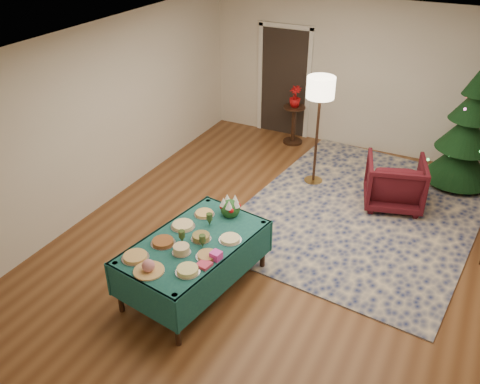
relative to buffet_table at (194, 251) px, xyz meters
The scene contains 25 objects.
room_shell 1.73m from the buffet_table, 62.58° to the left, with size 7.00×7.00×7.00m.
doorway 4.96m from the buffet_table, 100.45° to the left, with size 1.08×0.04×2.16m.
rug 3.00m from the buffet_table, 62.65° to the left, with size 3.20×4.20×0.02m, color #14204D.
buffet_table is the anchor object (origin of this frame).
platter_0 0.71m from the buffet_table, 125.96° to the right, with size 0.31×0.31×0.04m.
platter_1 0.72m from the buffet_table, 101.31° to the right, with size 0.34×0.34×0.15m.
platter_2 0.58m from the buffet_table, 64.94° to the right, with size 0.27×0.27×0.06m.
platter_3 0.38m from the buffet_table, 145.44° to the right, with size 0.29×0.29×0.05m.
platter_4 0.31m from the buffet_table, 90.85° to the right, with size 0.21×0.21×0.09m.
platter_5 0.38m from the buffet_table, 31.97° to the right, with size 0.26×0.26×0.04m.
platter_6 0.37m from the buffet_table, 143.89° to the left, with size 0.30×0.30×0.05m.
platter_7 0.19m from the buffet_table, 50.11° to the left, with size 0.24×0.24×0.07m.
platter_8 0.45m from the buffet_table, 29.48° to the left, with size 0.27×0.27×0.04m.
platter_9 0.59m from the buffet_table, 107.65° to the left, with size 0.26×0.26×0.04m.
goblet_0 0.44m from the buffet_table, 89.79° to the left, with size 0.07×0.07×0.16m.
goblet_1 0.28m from the buffet_table, 17.89° to the right, with size 0.07×0.07×0.16m.
goblet_2 0.26m from the buffet_table, 142.53° to the right, with size 0.07×0.07×0.16m.
napkin_stack 0.50m from the buffet_table, 44.59° to the right, with size 0.14×0.14×0.04m, color #D13A5D.
gift_box 0.47m from the buffet_table, 23.40° to the right, with size 0.11×0.11×0.09m, color #EA41BE.
centerpiece 0.74m from the buffet_table, 79.91° to the left, with size 0.25×0.25×0.29m.
armchair 3.47m from the buffet_table, 60.59° to the left, with size 0.84×0.79×0.86m, color #470F16.
floor_lamp 3.35m from the buffet_table, 83.28° to the left, with size 0.44×0.44×1.80m.
side_table 4.52m from the buffet_table, 96.51° to the left, with size 0.41×0.41×0.74m.
potted_plant 4.52m from the buffet_table, 96.51° to the left, with size 0.22×0.39×0.22m, color #A00B0D.
christmas_tree 4.90m from the buffet_table, 59.13° to the left, with size 1.18×1.18×1.98m.
Camera 1 is at (1.93, -5.38, 4.15)m, focal length 38.00 mm.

